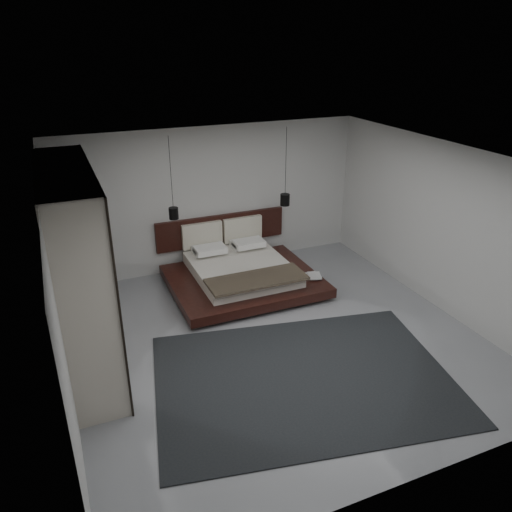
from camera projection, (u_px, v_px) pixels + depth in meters
name	position (u px, v px, depth m)	size (l,w,h in m)	color
floor	(276.00, 339.00, 7.75)	(6.00, 6.00, 0.00)	#919398
ceiling	(280.00, 160.00, 6.61)	(6.00, 6.00, 0.00)	white
wall_back	(212.00, 199.00, 9.70)	(6.00, 6.00, 0.00)	beige
wall_front	(415.00, 378.00, 4.66)	(6.00, 6.00, 0.00)	beige
wall_left	(57.00, 296.00, 6.11)	(6.00, 6.00, 0.00)	beige
wall_right	(442.00, 228.00, 8.25)	(6.00, 6.00, 0.00)	beige
lattice_screen	(53.00, 235.00, 8.23)	(0.05, 0.90, 2.60)	black
bed	(240.00, 272.00, 9.30)	(2.65, 2.34, 1.06)	black
book_lower	(308.00, 276.00, 9.16)	(0.21, 0.29, 0.03)	#99724C
book_upper	(308.00, 276.00, 9.12)	(0.23, 0.32, 0.02)	#99724C
pendant_left	(174.00, 213.00, 8.77)	(0.17, 0.17, 1.46)	black
pendant_right	(285.00, 199.00, 9.56)	(0.18, 0.18, 1.49)	black
wardrobe	(78.00, 272.00, 6.69)	(0.68, 2.87, 2.82)	beige
rug	(303.00, 378.00, 6.85)	(4.00, 2.86, 0.02)	black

